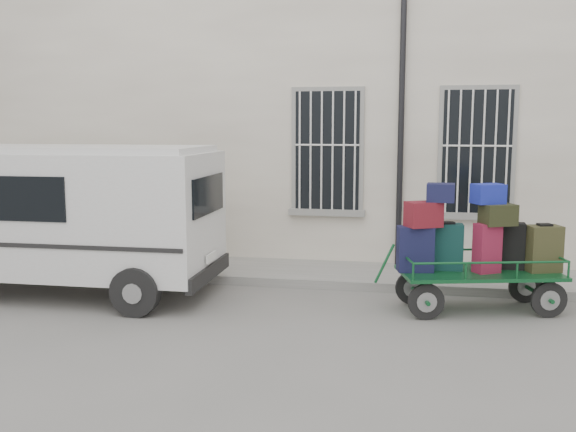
# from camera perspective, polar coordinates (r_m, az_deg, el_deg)

# --- Properties ---
(ground) EXTENTS (80.00, 80.00, 0.00)m
(ground) POSITION_cam_1_polar(r_m,az_deg,el_deg) (9.48, 3.51, -8.65)
(ground) COLOR slate
(ground) RESTS_ON ground
(building) EXTENTS (24.00, 5.15, 6.00)m
(building) POSITION_cam_1_polar(r_m,az_deg,el_deg) (14.55, 6.42, 9.10)
(building) COLOR #BEB4A2
(building) RESTS_ON ground
(sidewalk) EXTENTS (24.00, 1.70, 0.15)m
(sidewalk) POSITION_cam_1_polar(r_m,az_deg,el_deg) (11.57, 4.91, -5.20)
(sidewalk) COLOR gray
(sidewalk) RESTS_ON ground
(luggage_cart) EXTENTS (2.76, 1.57, 1.89)m
(luggage_cart) POSITION_cam_1_polar(r_m,az_deg,el_deg) (9.79, 16.33, -2.83)
(luggage_cart) COLOR black
(luggage_cart) RESTS_ON ground
(van) EXTENTS (4.80, 2.21, 2.40)m
(van) POSITION_cam_1_polar(r_m,az_deg,el_deg) (10.85, -18.98, 0.48)
(van) COLOR silver
(van) RESTS_ON ground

